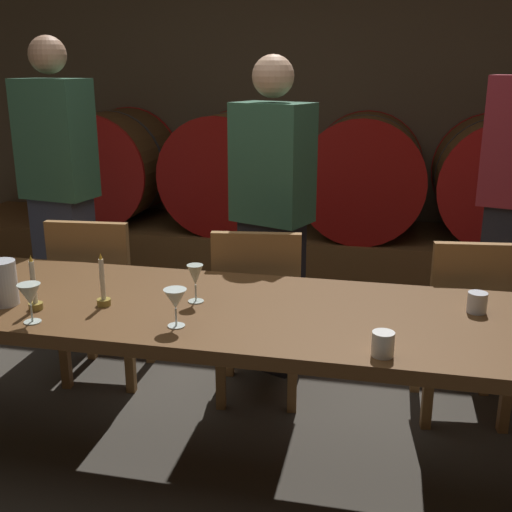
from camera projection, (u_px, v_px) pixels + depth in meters
The scene contains 21 objects.
ground_plane at pixel (198, 460), 2.64m from camera, with size 7.99×7.99×0.00m, color #3F3A33.
back_wall at pixel (307, 84), 5.08m from camera, with size 6.14×0.24×2.88m, color brown.
barrel_shelf at pixel (293, 251), 4.93m from camera, with size 5.53×0.90×0.38m, color brown.
wine_barrel_far_left at pixel (112, 166), 5.05m from camera, with size 0.88×0.83×0.88m.
wine_barrel_center_left at pixel (229, 170), 4.86m from camera, with size 0.88×0.83×0.88m.
wine_barrel_center_right at pixel (364, 175), 4.65m from camera, with size 0.88×0.83×0.88m.
wine_barrel_far_right at pixel (498, 180), 4.45m from camera, with size 0.88×0.83×0.88m.
dining_table at pixel (234, 322), 2.35m from camera, with size 2.94×0.77×0.73m.
chair_left at pixel (100, 293), 3.16m from camera, with size 0.43×0.43×0.88m.
chair_center at pixel (258, 307), 2.98m from camera, with size 0.45×0.45×0.88m.
chair_right at pixel (469, 321), 2.81m from camera, with size 0.44×0.44×0.88m.
guest_left at pixel (60, 195), 3.50m from camera, with size 0.42×0.30×1.74m.
guest_center at pixel (272, 217), 3.23m from camera, with size 0.44×0.36×1.64m.
candle_left at pixel (35, 294), 2.29m from camera, with size 0.05×0.05×0.21m.
candle_right at pixel (103, 291), 2.33m from camera, with size 0.05×0.05×0.20m.
pitcher at pixel (3, 283), 2.33m from camera, with size 0.11×0.11×0.17m.
wine_glass_left at pixel (30, 296), 2.16m from camera, with size 0.08×0.08×0.14m.
wine_glass_center at pixel (195, 276), 2.35m from camera, with size 0.06×0.06×0.15m.
wine_glass_right at pixel (175, 300), 2.13m from camera, with size 0.08×0.08×0.13m.
cup_left at pixel (383, 344), 1.93m from camera, with size 0.07×0.07×0.08m, color white.
cup_center at pixel (477, 302), 2.27m from camera, with size 0.07×0.07×0.08m, color silver.
Camera 1 is at (0.72, -2.17, 1.58)m, focal length 44.18 mm.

